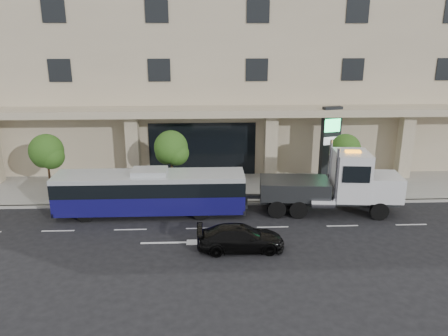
# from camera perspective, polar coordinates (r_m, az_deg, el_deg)

# --- Properties ---
(ground) EXTENTS (120.00, 120.00, 0.00)m
(ground) POSITION_cam_1_polar(r_m,az_deg,el_deg) (26.17, -2.87, -6.49)
(ground) COLOR black
(ground) RESTS_ON ground
(sidewalk) EXTENTS (120.00, 6.00, 0.15)m
(sidewalk) POSITION_cam_1_polar(r_m,az_deg,el_deg) (30.79, -2.81, -2.64)
(sidewalk) COLOR gray
(sidewalk) RESTS_ON ground
(curb) EXTENTS (120.00, 0.30, 0.15)m
(curb) POSITION_cam_1_polar(r_m,az_deg,el_deg) (27.99, -2.84, -4.71)
(curb) COLOR gray
(curb) RESTS_ON ground
(convention_center) EXTENTS (60.00, 17.60, 20.00)m
(convention_center) POSITION_cam_1_polar(r_m,az_deg,el_deg) (39.41, -2.94, 16.36)
(convention_center) COLOR tan
(convention_center) RESTS_ON ground
(tree_left) EXTENTS (2.27, 2.20, 4.22)m
(tree_left) POSITION_cam_1_polar(r_m,az_deg,el_deg) (30.33, -22.12, 1.79)
(tree_left) COLOR #422B19
(tree_left) RESTS_ON sidewalk
(tree_mid) EXTENTS (2.28, 2.20, 4.38)m
(tree_mid) POSITION_cam_1_polar(r_m,az_deg,el_deg) (28.59, -6.88, 2.38)
(tree_mid) COLOR #422B19
(tree_mid) RESTS_ON sidewalk
(tree_right) EXTENTS (2.10, 2.00, 4.04)m
(tree_right) POSITION_cam_1_polar(r_m,az_deg,el_deg) (30.01, 15.61, 2.13)
(tree_right) COLOR #422B19
(tree_right) RESTS_ON sidewalk
(city_bus) EXTENTS (11.24, 2.37, 2.85)m
(city_bus) POSITION_cam_1_polar(r_m,az_deg,el_deg) (26.49, -9.59, -3.05)
(city_bus) COLOR black
(city_bus) RESTS_ON ground
(tow_truck) EXTENTS (9.49, 3.06, 4.30)m
(tow_truck) POSITION_cam_1_polar(r_m,az_deg,el_deg) (27.14, 14.42, -2.14)
(tow_truck) COLOR #2D3033
(tow_truck) RESTS_ON ground
(black_sedan) EXTENTS (4.42, 1.84, 1.28)m
(black_sedan) POSITION_cam_1_polar(r_m,az_deg,el_deg) (22.28, 2.17, -9.09)
(black_sedan) COLOR black
(black_sedan) RESTS_ON ground
(signage_pylon) EXTENTS (1.45, 0.83, 5.50)m
(signage_pylon) POSITION_cam_1_polar(r_m,az_deg,el_deg) (31.98, 13.69, 3.02)
(signage_pylon) COLOR black
(signage_pylon) RESTS_ON sidewalk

